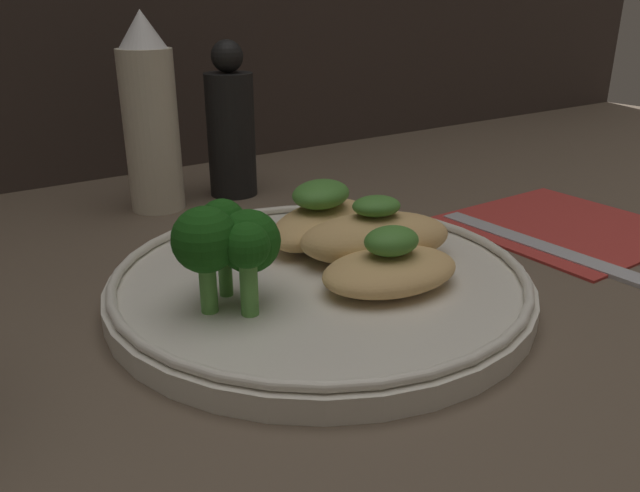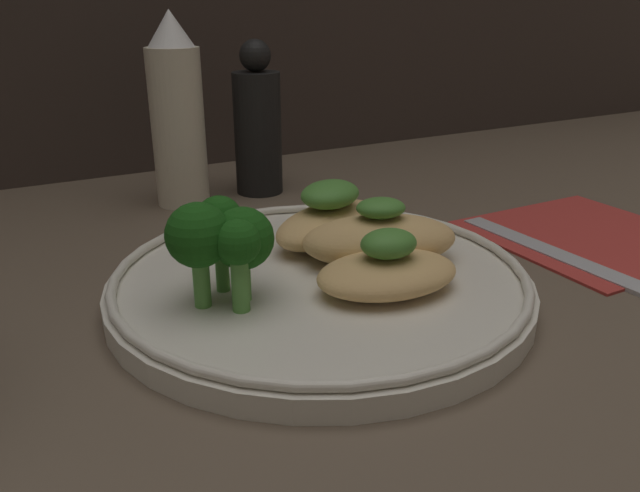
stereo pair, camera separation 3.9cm
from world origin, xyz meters
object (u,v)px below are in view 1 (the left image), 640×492
(plate, at_px, (320,281))
(broccoli_bunch, at_px, (229,241))
(sauce_bottle, at_px, (150,118))
(pepper_grinder, at_px, (231,128))

(plate, height_order, broccoli_bunch, broccoli_bunch)
(broccoli_bunch, height_order, sauce_bottle, sauce_bottle)
(plate, relative_size, sauce_bottle, 1.57)
(pepper_grinder, bearing_deg, plate, -104.24)
(sauce_bottle, bearing_deg, broccoli_bunch, -101.32)
(sauce_bottle, bearing_deg, pepper_grinder, 0.00)
(plate, xyz_separation_m, sauce_bottle, (-0.02, 0.23, 0.07))
(sauce_bottle, distance_m, pepper_grinder, 0.08)
(plate, height_order, sauce_bottle, sauce_bottle)
(sauce_bottle, bearing_deg, plate, -85.58)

